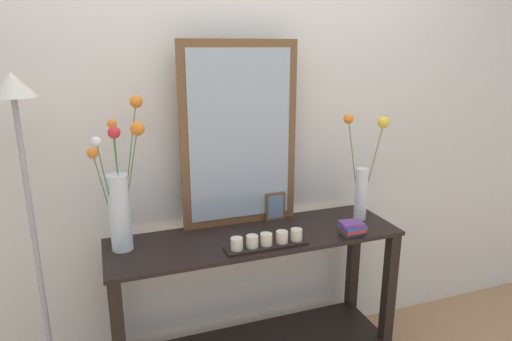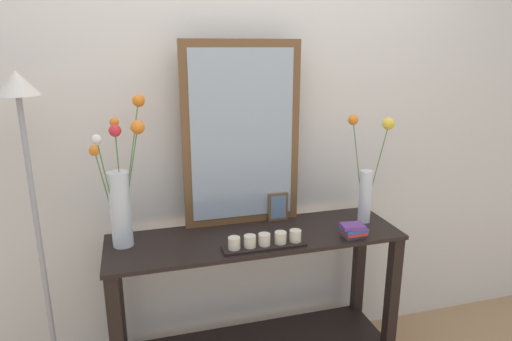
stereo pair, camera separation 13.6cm
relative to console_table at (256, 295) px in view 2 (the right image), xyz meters
The scene contains 9 objects.
wall_back 0.90m from the console_table, 90.00° to the left, with size 6.40×0.08×2.70m, color silver.
console_table is the anchor object (origin of this frame).
mirror_leaning 0.82m from the console_table, 96.65° to the left, with size 0.60×0.03×0.93m.
tall_vase_left 0.86m from the console_table, behind, with size 0.26×0.24×0.69m.
vase_right 0.83m from the console_table, ahead, with size 0.19×0.17×0.56m.
candle_tray 0.39m from the console_table, 88.04° to the right, with size 0.39×0.09×0.07m.
picture_frame_small 0.47m from the console_table, 43.46° to the left, with size 0.11×0.01×0.15m.
book_stack 0.60m from the console_table, 18.27° to the right, with size 0.13×0.10×0.07m.
floor_lamp 1.16m from the console_table, behind, with size 0.24×0.24×1.65m.
Camera 2 is at (-0.55, -1.94, 1.75)m, focal length 31.08 mm.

